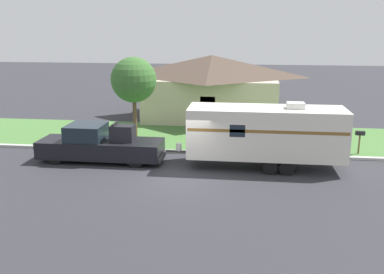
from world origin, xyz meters
name	(u,v)px	position (x,y,z in m)	size (l,w,h in m)	color
ground_plane	(181,177)	(0.00, 0.00, 0.00)	(120.00, 120.00, 0.00)	#2D2D33
curb_strip	(191,152)	(0.00, 3.75, 0.07)	(80.00, 0.30, 0.14)	#ADADA8
lawn_strip	(199,136)	(0.00, 7.40, 0.01)	(80.00, 7.00, 0.03)	#477538
house_across_street	(212,86)	(0.30, 13.33, 2.39)	(10.10, 7.21, 4.62)	beige
pickup_truck	(100,145)	(-4.44, 1.90, 0.83)	(6.33, 1.94, 2.01)	black
travel_trailer	(266,132)	(3.81, 1.90, 1.75)	(8.51, 2.33, 3.21)	black
mailbox	(360,136)	(8.88, 4.70, 0.99)	(0.48, 0.20, 1.28)	brown
tree_in_yard	(134,80)	(-3.85, 6.73, 3.54)	(2.72, 2.72, 4.91)	brown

